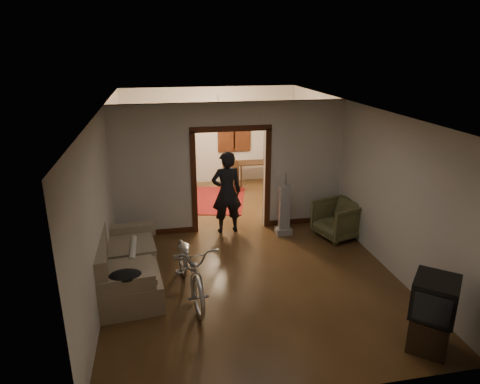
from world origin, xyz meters
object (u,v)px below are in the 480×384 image
object	(u,v)px
sofa	(126,258)
desk	(254,174)
locker	(171,161)
person	(227,192)
bicycle	(190,266)
armchair	(338,220)

from	to	relation	value
sofa	desk	bearing A→B (deg)	49.96
locker	person	bearing A→B (deg)	-68.84
bicycle	locker	size ratio (longest dim) A/B	1.24
armchair	locker	bearing A→B (deg)	-158.21
bicycle	armchair	distance (m)	3.67
locker	bicycle	bearing A→B (deg)	-85.62
person	sofa	bearing A→B (deg)	38.31
bicycle	desk	distance (m)	5.97
sofa	desk	distance (m)	6.01
armchair	locker	xyz separation A→B (m)	(-3.32, 4.08, 0.40)
locker	desk	xyz separation A→B (m)	(2.35, -0.23, -0.45)
locker	desk	size ratio (longest dim) A/B	1.72
armchair	person	xyz separation A→B (m)	(-2.27, 0.73, 0.52)
sofa	armchair	bearing A→B (deg)	8.67
bicycle	person	size ratio (longest dim) A/B	1.08
sofa	locker	xyz separation A→B (m)	(0.98, 5.23, 0.30)
bicycle	armchair	size ratio (longest dim) A/B	2.29
person	locker	bearing A→B (deg)	-77.20
armchair	locker	size ratio (longest dim) A/B	0.54
bicycle	locker	xyz separation A→B (m)	(-0.05, 5.74, 0.28)
sofa	bicycle	world-z (taller)	bicycle
bicycle	desk	world-z (taller)	bicycle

